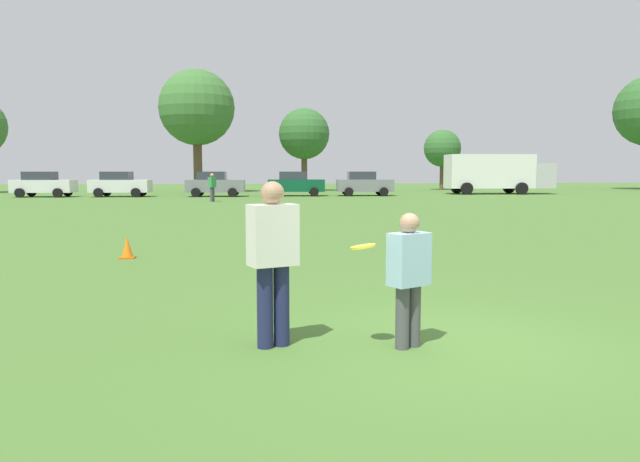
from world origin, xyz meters
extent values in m
plane|color=#47702D|center=(0.00, 0.00, 0.00)|extent=(161.92, 161.92, 0.00)
cylinder|color=#1E234C|center=(-2.09, 0.11, 0.44)|extent=(0.17, 0.17, 0.89)
cylinder|color=#1E234C|center=(-1.91, 0.18, 0.44)|extent=(0.17, 0.17, 0.89)
cube|color=silver|center=(-2.00, 0.15, 1.21)|extent=(0.57, 0.44, 0.65)
sphere|color=tan|center=(-2.00, 0.15, 1.66)|extent=(0.25, 0.25, 0.25)
cylinder|color=#4C4C51|center=(-0.50, -0.05, 0.34)|extent=(0.15, 0.15, 0.68)
cylinder|color=#4C4C51|center=(-0.65, -0.12, 0.34)|extent=(0.15, 0.15, 0.68)
cube|color=#9EC6E5|center=(-0.57, -0.08, 0.96)|extent=(0.50, 0.42, 0.56)
sphere|color=tan|center=(-0.57, -0.08, 1.34)|extent=(0.22, 0.22, 0.22)
cylinder|color=yellow|center=(-1.07, -0.10, 1.10)|extent=(0.27, 0.27, 0.08)
cube|color=#D8590C|center=(-4.76, 7.14, 0.01)|extent=(0.32, 0.32, 0.03)
cone|color=orange|center=(-4.76, 7.14, 0.26)|extent=(0.24, 0.24, 0.45)
cube|color=silver|center=(-16.16, 39.19, 0.78)|extent=(4.33, 2.12, 0.90)
cube|color=#2D333D|center=(-16.41, 39.21, 1.50)|extent=(2.12, 1.79, 0.64)
cylinder|color=black|center=(-14.79, 40.09, 0.33)|extent=(0.67, 0.27, 0.66)
cylinder|color=black|center=(-14.94, 38.10, 0.33)|extent=(0.67, 0.27, 0.66)
cylinder|color=black|center=(-17.39, 40.29, 0.33)|extent=(0.67, 0.27, 0.66)
cylinder|color=black|center=(-17.54, 38.30, 0.33)|extent=(0.67, 0.27, 0.66)
cube|color=silver|center=(-10.80, 38.91, 0.78)|extent=(4.33, 2.12, 0.90)
cube|color=#2D333D|center=(-11.05, 38.93, 1.50)|extent=(2.12, 1.79, 0.64)
cylinder|color=black|center=(-9.42, 39.81, 0.33)|extent=(0.67, 0.27, 0.66)
cylinder|color=black|center=(-9.58, 37.81, 0.33)|extent=(0.67, 0.27, 0.66)
cylinder|color=black|center=(-12.02, 40.01, 0.33)|extent=(0.67, 0.27, 0.66)
cylinder|color=black|center=(-12.17, 38.01, 0.33)|extent=(0.67, 0.27, 0.66)
cube|color=slate|center=(-3.98, 38.40, 0.78)|extent=(4.33, 2.12, 0.90)
cube|color=#2D333D|center=(-4.23, 38.42, 1.50)|extent=(2.12, 1.79, 0.64)
cylinder|color=black|center=(-2.61, 39.30, 0.33)|extent=(0.67, 0.27, 0.66)
cylinder|color=black|center=(-2.76, 37.31, 0.33)|extent=(0.67, 0.27, 0.66)
cylinder|color=black|center=(-5.20, 39.50, 0.33)|extent=(0.67, 0.27, 0.66)
cylinder|color=black|center=(-5.36, 37.51, 0.33)|extent=(0.67, 0.27, 0.66)
cube|color=#0C4C2D|center=(1.96, 38.56, 0.78)|extent=(4.33, 2.12, 0.90)
cube|color=#2D333D|center=(1.71, 38.58, 1.50)|extent=(2.12, 1.79, 0.64)
cylinder|color=black|center=(3.34, 39.46, 0.33)|extent=(0.67, 0.27, 0.66)
cylinder|color=black|center=(3.18, 37.46, 0.33)|extent=(0.67, 0.27, 0.66)
cylinder|color=black|center=(0.74, 39.66, 0.33)|extent=(0.67, 0.27, 0.66)
cylinder|color=black|center=(0.59, 37.66, 0.33)|extent=(0.67, 0.27, 0.66)
cube|color=slate|center=(7.12, 38.22, 0.78)|extent=(4.33, 2.12, 0.90)
cube|color=#2D333D|center=(6.87, 38.23, 1.50)|extent=(2.12, 1.79, 0.64)
cylinder|color=black|center=(8.50, 39.11, 0.33)|extent=(0.67, 0.27, 0.66)
cylinder|color=black|center=(8.34, 37.12, 0.33)|extent=(0.67, 0.27, 0.66)
cylinder|color=black|center=(5.90, 39.31, 0.33)|extent=(0.67, 0.27, 0.66)
cylinder|color=black|center=(5.75, 37.32, 0.33)|extent=(0.67, 0.27, 0.66)
cube|color=white|center=(17.78, 40.13, 1.83)|extent=(6.97, 3.02, 2.70)
cube|color=#B2B2B7|center=(21.96, 39.81, 1.48)|extent=(1.97, 2.43, 2.00)
cylinder|color=black|center=(20.09, 41.33, 0.48)|extent=(0.98, 0.35, 0.96)
cylinder|color=black|center=(19.87, 38.60, 0.48)|extent=(0.98, 0.35, 0.96)
cylinder|color=black|center=(15.68, 41.67, 0.48)|extent=(0.98, 0.35, 0.96)
cylinder|color=black|center=(15.47, 38.94, 0.48)|extent=(0.98, 0.35, 0.96)
cylinder|color=#4C4C51|center=(-3.97, 30.93, 0.44)|extent=(0.16, 0.16, 0.88)
cylinder|color=#4C4C51|center=(-3.87, 31.08, 0.44)|extent=(0.16, 0.16, 0.88)
cube|color=#338C4C|center=(-3.92, 31.01, 1.19)|extent=(0.50, 0.55, 0.62)
sphere|color=tan|center=(-3.92, 31.01, 1.61)|extent=(0.24, 0.24, 0.24)
cylinder|color=brown|center=(-5.78, 47.01, 2.27)|extent=(0.76, 0.76, 4.54)
sphere|color=#3D7033|center=(-5.78, 47.01, 7.30)|extent=(6.49, 6.49, 6.49)
cylinder|color=brown|center=(3.78, 49.51, 1.64)|extent=(0.55, 0.55, 3.29)
sphere|color=#33662D|center=(3.78, 49.51, 5.28)|extent=(4.70, 4.70, 4.70)
cylinder|color=brown|center=(17.51, 50.69, 1.26)|extent=(0.42, 0.42, 2.53)
sphere|color=#33662D|center=(17.51, 50.69, 4.06)|extent=(3.61, 3.61, 3.61)
camera|label=1|loc=(-2.36, -6.18, 1.89)|focal=33.64mm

